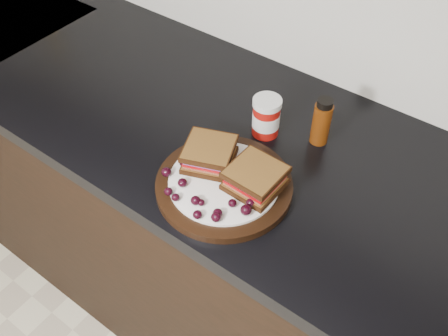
% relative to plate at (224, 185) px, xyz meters
% --- Properties ---
extents(base_cabinets, '(3.96, 0.58, 0.86)m').
position_rel_plate_xyz_m(base_cabinets, '(0.05, 0.15, -0.48)').
color(base_cabinets, black).
rests_on(base_cabinets, ground_plane).
extents(countertop, '(3.98, 0.60, 0.04)m').
position_rel_plate_xyz_m(countertop, '(0.05, 0.15, -0.03)').
color(countertop, black).
rests_on(countertop, base_cabinets).
extents(plate, '(0.28, 0.28, 0.02)m').
position_rel_plate_xyz_m(plate, '(0.00, 0.00, 0.00)').
color(plate, black).
rests_on(plate, countertop).
extents(sandwich_left, '(0.13, 0.13, 0.05)m').
position_rel_plate_xyz_m(sandwich_left, '(-0.06, 0.02, 0.04)').
color(sandwich_left, brown).
rests_on(sandwich_left, plate).
extents(sandwich_right, '(0.11, 0.11, 0.05)m').
position_rel_plate_xyz_m(sandwich_right, '(0.06, 0.02, 0.04)').
color(sandwich_right, brown).
rests_on(sandwich_right, plate).
extents(grape_0, '(0.02, 0.02, 0.02)m').
position_rel_plate_xyz_m(grape_0, '(-0.10, -0.06, 0.02)').
color(grape_0, black).
rests_on(grape_0, plate).
extents(grape_1, '(0.02, 0.02, 0.02)m').
position_rel_plate_xyz_m(grape_1, '(-0.06, -0.06, 0.02)').
color(grape_1, black).
rests_on(grape_1, plate).
extents(grape_2, '(0.02, 0.02, 0.02)m').
position_rel_plate_xyz_m(grape_2, '(-0.07, -0.09, 0.02)').
color(grape_2, black).
rests_on(grape_2, plate).
extents(grape_3, '(0.02, 0.02, 0.02)m').
position_rel_plate_xyz_m(grape_3, '(-0.04, -0.10, 0.02)').
color(grape_3, black).
rests_on(grape_3, plate).
extents(grape_4, '(0.02, 0.02, 0.02)m').
position_rel_plate_xyz_m(grape_4, '(-0.01, -0.08, 0.02)').
color(grape_4, black).
rests_on(grape_4, plate).
extents(grape_5, '(0.01, 0.01, 0.01)m').
position_rel_plate_xyz_m(grape_5, '(0.00, -0.08, 0.02)').
color(grape_5, black).
rests_on(grape_5, plate).
extents(grape_6, '(0.02, 0.02, 0.02)m').
position_rel_plate_xyz_m(grape_6, '(0.02, -0.11, 0.02)').
color(grape_6, black).
rests_on(grape_6, plate).
extents(grape_7, '(0.02, 0.02, 0.02)m').
position_rel_plate_xyz_m(grape_7, '(0.05, -0.09, 0.02)').
color(grape_7, black).
rests_on(grape_7, plate).
extents(grape_8, '(0.02, 0.02, 0.02)m').
position_rel_plate_xyz_m(grape_8, '(0.04, -0.08, 0.02)').
color(grape_8, black).
rests_on(grape_8, plate).
extents(grape_9, '(0.02, 0.02, 0.02)m').
position_rel_plate_xyz_m(grape_9, '(0.05, -0.04, 0.02)').
color(grape_9, black).
rests_on(grape_9, plate).
extents(grape_10, '(0.02, 0.02, 0.02)m').
position_rel_plate_xyz_m(grape_10, '(0.08, -0.04, 0.03)').
color(grape_10, black).
rests_on(grape_10, plate).
extents(grape_11, '(0.02, 0.02, 0.02)m').
position_rel_plate_xyz_m(grape_11, '(0.08, -0.02, 0.02)').
color(grape_11, black).
rests_on(grape_11, plate).
extents(grape_12, '(0.02, 0.02, 0.02)m').
position_rel_plate_xyz_m(grape_12, '(0.09, 0.01, 0.02)').
color(grape_12, black).
rests_on(grape_12, plate).
extents(grape_13, '(0.02, 0.02, 0.02)m').
position_rel_plate_xyz_m(grape_13, '(0.09, 0.04, 0.02)').
color(grape_13, black).
rests_on(grape_13, plate).
extents(grape_14, '(0.01, 0.01, 0.01)m').
position_rel_plate_xyz_m(grape_14, '(0.05, 0.04, 0.02)').
color(grape_14, black).
rests_on(grape_14, plate).
extents(grape_15, '(0.02, 0.02, 0.02)m').
position_rel_plate_xyz_m(grape_15, '(-0.04, 0.03, 0.02)').
color(grape_15, black).
rests_on(grape_15, plate).
extents(grape_16, '(0.02, 0.02, 0.02)m').
position_rel_plate_xyz_m(grape_16, '(-0.07, 0.04, 0.02)').
color(grape_16, black).
rests_on(grape_16, plate).
extents(grape_17, '(0.02, 0.02, 0.02)m').
position_rel_plate_xyz_m(grape_17, '(-0.07, 0.02, 0.02)').
color(grape_17, black).
rests_on(grape_17, plate).
extents(grape_18, '(0.02, 0.02, 0.02)m').
position_rel_plate_xyz_m(grape_18, '(-0.10, -0.01, 0.02)').
color(grape_18, black).
rests_on(grape_18, plate).
extents(grape_19, '(0.02, 0.02, 0.02)m').
position_rel_plate_xyz_m(grape_19, '(-0.09, -0.02, 0.02)').
color(grape_19, black).
rests_on(grape_19, plate).
extents(grape_20, '(0.02, 0.02, 0.02)m').
position_rel_plate_xyz_m(grape_20, '(-0.05, 0.02, 0.02)').
color(grape_20, black).
rests_on(grape_20, plate).
extents(grape_21, '(0.02, 0.02, 0.02)m').
position_rel_plate_xyz_m(grape_21, '(-0.05, 0.02, 0.02)').
color(grape_21, black).
rests_on(grape_21, plate).
extents(grape_22, '(0.02, 0.02, 0.02)m').
position_rel_plate_xyz_m(grape_22, '(-0.07, -0.01, 0.02)').
color(grape_22, black).
rests_on(grape_22, plate).
extents(condiment_jar, '(0.08, 0.08, 0.09)m').
position_rel_plate_xyz_m(condiment_jar, '(-0.03, 0.19, 0.04)').
color(condiment_jar, '#9B100B').
rests_on(condiment_jar, countertop).
extents(oil_bottle, '(0.05, 0.05, 0.11)m').
position_rel_plate_xyz_m(oil_bottle, '(0.09, 0.24, 0.05)').
color(oil_bottle, '#502308').
rests_on(oil_bottle, countertop).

